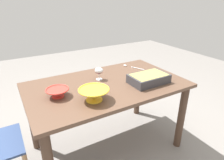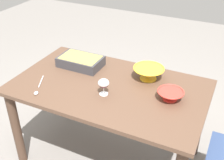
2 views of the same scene
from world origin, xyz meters
The scene contains 7 objects.
ground_plane centered at (0.00, 0.00, 0.00)m, with size 8.00×8.00×0.00m, color gray.
dining_table centered at (0.00, 0.00, 0.64)m, with size 1.49×0.88×0.76m.
wine_glass centered at (0.02, -0.12, 0.85)m, with size 0.08×0.08×0.13m.
casserole_dish centered at (-0.36, 0.18, 0.81)m, with size 0.37×0.23×0.09m.
mixing_bowl centered at (0.47, 0.02, 0.80)m, with size 0.19×0.19×0.07m.
small_bowl centered at (0.24, 0.23, 0.82)m, with size 0.25×0.25×0.10m.
serving_spoon centered at (-0.46, -0.28, 0.77)m, with size 0.14×0.26×0.01m.
Camera 1 is at (0.80, 1.49, 1.54)m, focal length 31.30 mm.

